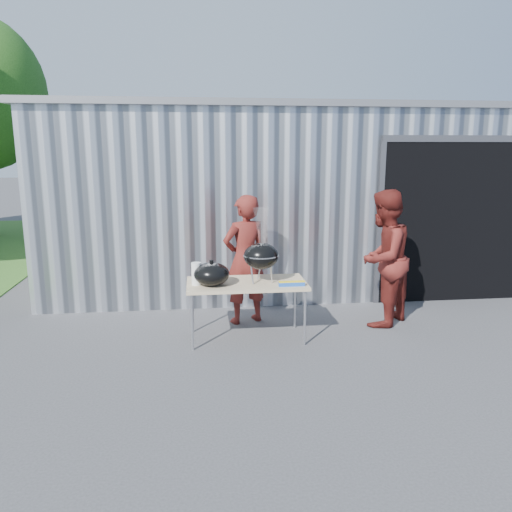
{
  "coord_description": "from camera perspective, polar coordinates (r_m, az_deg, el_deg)",
  "views": [
    {
      "loc": [
        -0.72,
        -5.66,
        2.39
      ],
      "look_at": [
        0.01,
        0.56,
        1.05
      ],
      "focal_mm": 35.0,
      "sensor_mm": 36.0,
      "label": 1
    }
  ],
  "objects": [
    {
      "name": "person_bystander",
      "position": [
        7.02,
        14.3,
        -0.25
      ],
      "size": [
        1.15,
        1.14,
        1.87
      ],
      "primitive_type": "imported",
      "rotation": [
        0.0,
        0.0,
        3.91
      ],
      "color": "maroon",
      "rests_on": "ground"
    },
    {
      "name": "white_tub",
      "position": [
        6.49,
        -6.14,
        -2.17
      ],
      "size": [
        0.2,
        0.15,
        0.1
      ],
      "primitive_type": "cube",
      "color": "white",
      "rests_on": "folding_table"
    },
    {
      "name": "grill_lid",
      "position": [
        6.14,
        -5.09,
        -2.07
      ],
      "size": [
        0.44,
        0.44,
        0.32
      ],
      "color": "black",
      "rests_on": "folding_table"
    },
    {
      "name": "building",
      "position": [
        10.41,
        2.4,
        7.39
      ],
      "size": [
        8.2,
        6.2,
        3.1
      ],
      "color": "silver",
      "rests_on": "ground"
    },
    {
      "name": "paper_towels",
      "position": [
        6.19,
        -6.83,
        -2.03
      ],
      "size": [
        0.12,
        0.12,
        0.28
      ],
      "primitive_type": "cylinder",
      "color": "white",
      "rests_on": "folding_table"
    },
    {
      "name": "kettle_grill",
      "position": [
        6.2,
        0.58,
        0.72
      ],
      "size": [
        0.45,
        0.45,
        0.94
      ],
      "color": "black",
      "rests_on": "folding_table"
    },
    {
      "name": "person_cook",
      "position": [
        6.89,
        -1.26,
        -0.42
      ],
      "size": [
        0.77,
        0.64,
        1.8
      ],
      "primitive_type": "imported",
      "rotation": [
        0.0,
        0.0,
        3.52
      ],
      "color": "maroon",
      "rests_on": "ground"
    },
    {
      "name": "foil_box",
      "position": [
        6.13,
        4.11,
        -3.17
      ],
      "size": [
        0.32,
        0.05,
        0.06
      ],
      "color": "blue",
      "rests_on": "folding_table"
    },
    {
      "name": "ground",
      "position": [
        6.19,
        0.54,
        -10.65
      ],
      "size": [
        80.0,
        80.0,
        0.0
      ],
      "primitive_type": "plane",
      "color": "#3B3B3E"
    },
    {
      "name": "folding_table",
      "position": [
        6.31,
        -1.09,
        -3.36
      ],
      "size": [
        1.5,
        0.75,
        0.75
      ],
      "color": "tan",
      "rests_on": "ground"
    }
  ]
}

